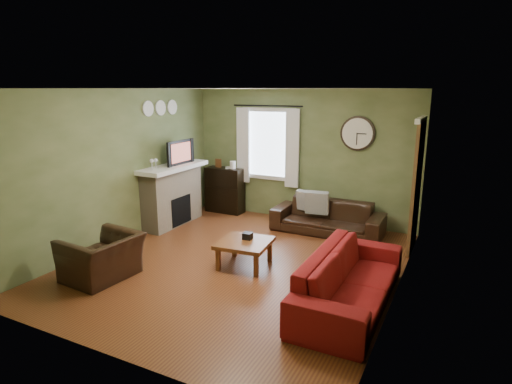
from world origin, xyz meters
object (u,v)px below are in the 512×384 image
at_px(bookshelf, 225,190).
at_px(armchair, 102,257).
at_px(sofa_red, 350,279).
at_px(coffee_table, 245,253).
at_px(sofa_brown, 327,217).

relative_size(bookshelf, armchair, 1.01).
relative_size(sofa_red, coffee_table, 3.07).
height_order(sofa_brown, armchair, armchair).
relative_size(sofa_brown, armchair, 2.11).
bearing_deg(sofa_brown, armchair, -123.63).
xyz_separation_m(bookshelf, sofa_red, (3.47, -2.84, -0.15)).
relative_size(sofa_red, armchair, 2.38).
xyz_separation_m(sofa_red, armchair, (-3.28, -0.82, -0.02)).
bearing_deg(sofa_brown, sofa_red, -66.73).
height_order(bookshelf, sofa_brown, bookshelf).
xyz_separation_m(sofa_brown, sofa_red, (1.08, -2.50, 0.04)).
relative_size(sofa_brown, sofa_red, 0.89).
height_order(sofa_red, coffee_table, sofa_red).
height_order(bookshelf, armchair, bookshelf).
relative_size(bookshelf, sofa_red, 0.42).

